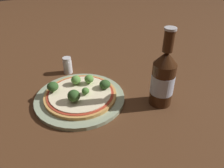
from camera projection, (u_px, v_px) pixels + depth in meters
ground_plane at (73, 97)px, 0.68m from camera, size 3.00×3.00×0.00m
plate at (80, 98)px, 0.67m from camera, size 0.27×0.27×0.01m
pizza at (80, 94)px, 0.66m from camera, size 0.22×0.22×0.01m
broccoli_floret_0 at (76, 80)px, 0.69m from camera, size 0.03×0.03×0.03m
broccoli_floret_1 at (105, 84)px, 0.68m from camera, size 0.03×0.03×0.03m
broccoli_floret_2 at (74, 96)px, 0.61m from camera, size 0.04×0.04×0.04m
broccoli_floret_3 at (89, 79)px, 0.69m from camera, size 0.03×0.03×0.03m
broccoli_floret_4 at (53, 87)px, 0.65m from camera, size 0.03×0.03×0.03m
broccoli_floret_5 at (86, 91)px, 0.65m from camera, size 0.02×0.02×0.02m
beer_bottle at (163, 78)px, 0.62m from camera, size 0.07×0.07×0.23m
pepper_shaker at (68, 65)px, 0.80m from camera, size 0.03×0.03×0.06m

